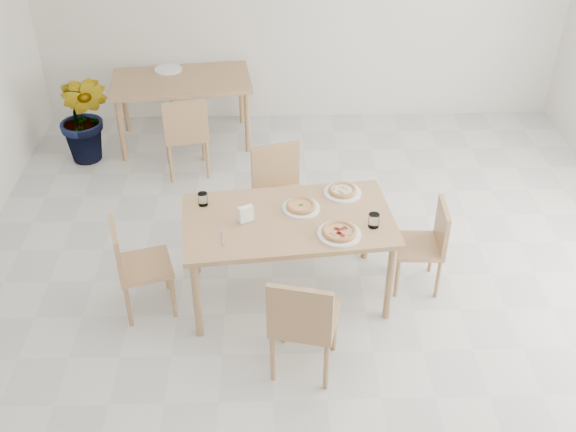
{
  "coord_description": "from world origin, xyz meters",
  "views": [
    {
      "loc": [
        -0.36,
        -3.95,
        3.7
      ],
      "look_at": [
        -0.24,
        0.24,
        0.77
      ],
      "focal_mm": 42.0,
      "sensor_mm": 36.0,
      "label": 1
    }
  ],
  "objects_px": {
    "chair_west": "(133,262)",
    "plate_empty": "(168,69)",
    "napkin_holder": "(246,215)",
    "chair_back_n": "(178,70)",
    "main_table": "(288,226)",
    "pizza_margherita": "(301,206)",
    "tumbler_a": "(374,221)",
    "chair_back_s": "(186,131)",
    "plate_pepperoni": "(339,234)",
    "second_table": "(182,86)",
    "pizza_mushroom": "(343,190)",
    "chair_south": "(303,320)",
    "potted_plant": "(85,118)",
    "pizza_pepperoni": "(339,231)",
    "tumbler_b": "(203,199)",
    "plate_margherita": "(301,208)",
    "chair_east": "(427,240)",
    "chair_north": "(280,188)",
    "plate_mushroom": "(342,193)"
  },
  "relations": [
    {
      "from": "chair_west",
      "to": "plate_empty",
      "type": "height_order",
      "value": "chair_west"
    },
    {
      "from": "chair_back_s",
      "to": "chair_back_n",
      "type": "bearing_deg",
      "value": -92.26
    },
    {
      "from": "pizza_mushroom",
      "to": "napkin_holder",
      "type": "distance_m",
      "value": 0.85
    },
    {
      "from": "plate_pepperoni",
      "to": "plate_empty",
      "type": "bearing_deg",
      "value": 117.42
    },
    {
      "from": "second_table",
      "to": "plate_margherita",
      "type": "bearing_deg",
      "value": -71.99
    },
    {
      "from": "plate_margherita",
      "to": "second_table",
      "type": "xyz_separation_m",
      "value": [
        -1.19,
        2.53,
        -0.09
      ]
    },
    {
      "from": "chair_back_n",
      "to": "pizza_margherita",
      "type": "bearing_deg",
      "value": -93.72
    },
    {
      "from": "chair_north",
      "to": "plate_pepperoni",
      "type": "height_order",
      "value": "chair_north"
    },
    {
      "from": "tumbler_a",
      "to": "pizza_margherita",
      "type": "bearing_deg",
      "value": 155.06
    },
    {
      "from": "pizza_pepperoni",
      "to": "second_table",
      "type": "xyz_separation_m",
      "value": [
        -1.45,
        2.88,
        -0.12
      ]
    },
    {
      "from": "main_table",
      "to": "chair_south",
      "type": "bearing_deg",
      "value": -91.1
    },
    {
      "from": "chair_east",
      "to": "plate_pepperoni",
      "type": "height_order",
      "value": "chair_east"
    },
    {
      "from": "napkin_holder",
      "to": "chair_back_n",
      "type": "distance_m",
      "value": 3.61
    },
    {
      "from": "chair_south",
      "to": "potted_plant",
      "type": "bearing_deg",
      "value": -41.73
    },
    {
      "from": "tumbler_a",
      "to": "chair_south",
      "type": "bearing_deg",
      "value": -127.14
    },
    {
      "from": "plate_empty",
      "to": "potted_plant",
      "type": "distance_m",
      "value": 1.08
    },
    {
      "from": "pizza_margherita",
      "to": "tumbler_b",
      "type": "height_order",
      "value": "tumbler_b"
    },
    {
      "from": "pizza_mushroom",
      "to": "plate_empty",
      "type": "xyz_separation_m",
      "value": [
        -1.7,
        2.56,
        -0.02
      ]
    },
    {
      "from": "main_table",
      "to": "pizza_margherita",
      "type": "bearing_deg",
      "value": 43.77
    },
    {
      "from": "tumbler_b",
      "to": "plate_empty",
      "type": "xyz_separation_m",
      "value": [
        -0.59,
        2.69,
        -0.04
      ]
    },
    {
      "from": "chair_back_s",
      "to": "potted_plant",
      "type": "relative_size",
      "value": 0.87
    },
    {
      "from": "chair_south",
      "to": "second_table",
      "type": "xyz_separation_m",
      "value": [
        -1.16,
        3.52,
        0.15
      ]
    },
    {
      "from": "pizza_margherita",
      "to": "pizza_pepperoni",
      "type": "xyz_separation_m",
      "value": [
        0.27,
        -0.35,
        0.0
      ]
    },
    {
      "from": "plate_margherita",
      "to": "chair_back_n",
      "type": "height_order",
      "value": "chair_back_n"
    },
    {
      "from": "chair_west",
      "to": "main_table",
      "type": "bearing_deg",
      "value": -99.01
    },
    {
      "from": "tumbler_b",
      "to": "potted_plant",
      "type": "bearing_deg",
      "value": 124.77
    },
    {
      "from": "chair_south",
      "to": "potted_plant",
      "type": "height_order",
      "value": "potted_plant"
    },
    {
      "from": "pizza_mushroom",
      "to": "napkin_holder",
      "type": "bearing_deg",
      "value": -154.18
    },
    {
      "from": "plate_empty",
      "to": "tumbler_a",
      "type": "bearing_deg",
      "value": -58.05
    },
    {
      "from": "tumbler_a",
      "to": "chair_back_s",
      "type": "distance_m",
      "value": 2.61
    },
    {
      "from": "chair_west",
      "to": "tumbler_b",
      "type": "xyz_separation_m",
      "value": [
        0.53,
        0.36,
        0.33
      ]
    },
    {
      "from": "plate_margherita",
      "to": "pizza_mushroom",
      "type": "relative_size",
      "value": 1.0
    },
    {
      "from": "pizza_pepperoni",
      "to": "plate_mushroom",
      "type": "bearing_deg",
      "value": 82.1
    },
    {
      "from": "chair_north",
      "to": "plate_margherita",
      "type": "height_order",
      "value": "chair_north"
    },
    {
      "from": "chair_west",
      "to": "chair_back_n",
      "type": "distance_m",
      "value": 3.6
    },
    {
      "from": "plate_pepperoni",
      "to": "pizza_mushroom",
      "type": "distance_m",
      "value": 0.56
    },
    {
      "from": "tumbler_b",
      "to": "napkin_holder",
      "type": "relative_size",
      "value": 0.76
    },
    {
      "from": "chair_east",
      "to": "plate_empty",
      "type": "bearing_deg",
      "value": -137.04
    },
    {
      "from": "plate_pepperoni",
      "to": "second_table",
      "type": "bearing_deg",
      "value": 116.81
    },
    {
      "from": "chair_west",
      "to": "chair_back_s",
      "type": "relative_size",
      "value": 0.92
    },
    {
      "from": "plate_margherita",
      "to": "chair_west",
      "type": "bearing_deg",
      "value": -167.9
    },
    {
      "from": "main_table",
      "to": "plate_pepperoni",
      "type": "bearing_deg",
      "value": -37.1
    },
    {
      "from": "chair_west",
      "to": "plate_empty",
      "type": "xyz_separation_m",
      "value": [
        -0.07,
        3.05,
        0.29
      ]
    },
    {
      "from": "tumbler_b",
      "to": "chair_back_n",
      "type": "relative_size",
      "value": 0.11
    },
    {
      "from": "chair_west",
      "to": "pizza_mushroom",
      "type": "xyz_separation_m",
      "value": [
        1.63,
        0.49,
        0.31
      ]
    },
    {
      "from": "chair_east",
      "to": "tumbler_a",
      "type": "relative_size",
      "value": 7.1
    },
    {
      "from": "chair_west",
      "to": "plate_margherita",
      "type": "height_order",
      "value": "chair_west"
    },
    {
      "from": "plate_margherita",
      "to": "plate_pepperoni",
      "type": "bearing_deg",
      "value": -52.51
    },
    {
      "from": "chair_west",
      "to": "plate_pepperoni",
      "type": "height_order",
      "value": "chair_west"
    },
    {
      "from": "pizza_mushroom",
      "to": "second_table",
      "type": "bearing_deg",
      "value": 123.43
    }
  ]
}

